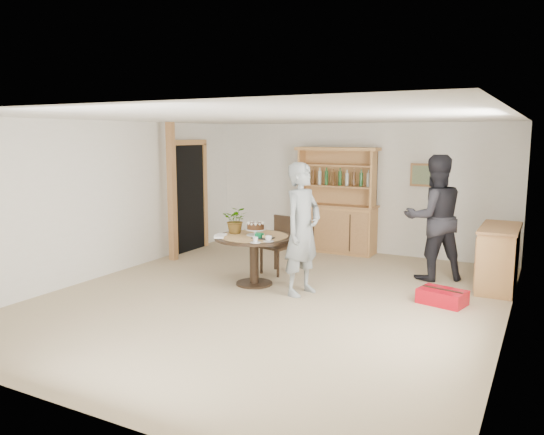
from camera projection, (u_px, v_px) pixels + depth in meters
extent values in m
plane|color=#C6B387|center=(273.00, 298.00, 7.46)|extent=(7.00, 7.00, 0.00)
cube|color=white|center=(357.00, 188.00, 10.33)|extent=(6.00, 0.04, 2.50)
cube|color=white|center=(68.00, 265.00, 4.21)|extent=(6.00, 0.04, 2.50)
cube|color=white|center=(111.00, 198.00, 8.65)|extent=(0.04, 7.00, 2.50)
cube|color=white|center=(512.00, 228.00, 5.88)|extent=(0.04, 7.00, 2.50)
cube|color=white|center=(273.00, 118.00, 7.08)|extent=(6.00, 7.00, 0.04)
cube|color=tan|center=(425.00, 175.00, 9.65)|extent=(0.52, 0.03, 0.42)
cube|color=#59724C|center=(424.00, 175.00, 9.63)|extent=(0.44, 0.02, 0.34)
cube|color=black|center=(188.00, 198.00, 10.40)|extent=(0.10, 0.90, 2.10)
cube|color=tan|center=(173.00, 201.00, 9.96)|extent=(0.12, 0.10, 2.10)
cube|color=tan|center=(204.00, 195.00, 10.83)|extent=(0.12, 0.10, 2.10)
cube|color=tan|center=(188.00, 142.00, 10.23)|extent=(0.12, 1.10, 0.10)
cube|color=tan|center=(172.00, 192.00, 9.56)|extent=(0.12, 0.12, 2.50)
cube|color=tan|center=(337.00, 229.00, 10.36)|extent=(1.50, 0.50, 0.90)
cube|color=tan|center=(337.00, 205.00, 10.29)|extent=(1.56, 0.54, 0.04)
cube|color=tan|center=(339.00, 177.00, 10.29)|extent=(1.50, 0.04, 1.06)
cube|color=tan|center=(302.00, 176.00, 10.50)|extent=(0.04, 0.34, 1.06)
cube|color=tan|center=(374.00, 179.00, 9.82)|extent=(0.04, 0.34, 1.06)
cube|color=tan|center=(336.00, 186.00, 10.19)|extent=(1.44, 0.32, 0.03)
cube|color=tan|center=(337.00, 165.00, 10.12)|extent=(1.44, 0.32, 0.03)
cube|color=tan|center=(337.00, 149.00, 10.08)|extent=(1.62, 0.40, 0.06)
cylinder|color=#194C1E|center=(310.00, 177.00, 10.42)|extent=(0.07, 0.07, 0.28)
cylinder|color=#4C2D14|center=(317.00, 177.00, 10.35)|extent=(0.07, 0.07, 0.28)
cylinder|color=#B2BFB2|center=(325.00, 178.00, 10.27)|extent=(0.07, 0.07, 0.28)
cylinder|color=#194C1E|center=(333.00, 178.00, 10.20)|extent=(0.07, 0.07, 0.28)
cylinder|color=#4C2D14|center=(340.00, 178.00, 10.12)|extent=(0.07, 0.07, 0.28)
cylinder|color=#B2BFB2|center=(348.00, 179.00, 10.05)|extent=(0.07, 0.07, 0.28)
cylinder|color=#194C1E|center=(357.00, 179.00, 9.98)|extent=(0.07, 0.07, 0.28)
cylinder|color=#4C2D14|center=(365.00, 179.00, 9.90)|extent=(0.07, 0.07, 0.28)
cube|color=tan|center=(498.00, 259.00, 7.87)|extent=(0.50, 1.20, 0.90)
cube|color=tan|center=(501.00, 228.00, 7.80)|extent=(0.54, 1.26, 0.04)
cylinder|color=black|center=(254.00, 238.00, 8.03)|extent=(1.20, 1.20, 0.04)
cylinder|color=black|center=(254.00, 261.00, 8.09)|extent=(0.14, 0.14, 0.70)
cylinder|color=black|center=(254.00, 283.00, 8.14)|extent=(0.56, 0.56, 0.03)
cylinder|color=tan|center=(254.00, 236.00, 8.03)|extent=(1.04, 1.04, 0.01)
cube|color=black|center=(277.00, 247.00, 8.73)|extent=(0.50, 0.50, 0.04)
cube|color=black|center=(284.00, 230.00, 8.84)|extent=(0.42, 0.12, 0.46)
cube|color=black|center=(284.00, 217.00, 8.80)|extent=(0.42, 0.13, 0.05)
cube|color=black|center=(261.00, 261.00, 8.75)|extent=(0.03, 0.04, 0.44)
cube|color=black|center=(278.00, 264.00, 8.52)|extent=(0.04, 0.04, 0.44)
cube|color=black|center=(275.00, 257.00, 9.02)|extent=(0.03, 0.04, 0.44)
cube|color=black|center=(292.00, 260.00, 8.79)|extent=(0.04, 0.04, 0.44)
cylinder|color=white|center=(256.00, 235.00, 8.07)|extent=(0.28, 0.28, 0.01)
cylinder|color=white|center=(256.00, 232.00, 8.07)|extent=(0.05, 0.05, 0.08)
cylinder|color=white|center=(256.00, 229.00, 8.06)|extent=(0.30, 0.30, 0.01)
cylinder|color=#3F2512|center=(256.00, 226.00, 8.05)|extent=(0.26, 0.26, 0.09)
cylinder|color=white|center=(256.00, 223.00, 8.04)|extent=(0.08, 0.08, 0.01)
sphere|color=white|center=(262.00, 224.00, 7.99)|extent=(0.04, 0.04, 0.04)
sphere|color=white|center=(263.00, 223.00, 8.05)|extent=(0.04, 0.04, 0.04)
sphere|color=white|center=(262.00, 223.00, 8.11)|extent=(0.04, 0.04, 0.04)
sphere|color=white|center=(259.00, 222.00, 8.15)|extent=(0.04, 0.04, 0.04)
sphere|color=white|center=(256.00, 222.00, 8.16)|extent=(0.04, 0.04, 0.04)
sphere|color=white|center=(252.00, 222.00, 8.14)|extent=(0.04, 0.04, 0.04)
sphere|color=white|center=(249.00, 223.00, 8.10)|extent=(0.04, 0.04, 0.04)
sphere|color=white|center=(248.00, 223.00, 8.04)|extent=(0.04, 0.04, 0.04)
sphere|color=white|center=(249.00, 224.00, 7.98)|extent=(0.04, 0.04, 0.04)
sphere|color=white|center=(252.00, 224.00, 7.94)|extent=(0.04, 0.04, 0.04)
sphere|color=white|center=(256.00, 225.00, 7.93)|extent=(0.04, 0.04, 0.04)
sphere|color=white|center=(260.00, 224.00, 7.94)|extent=(0.04, 0.04, 0.04)
imported|color=#3F7233|center=(236.00, 220.00, 8.20)|extent=(0.47, 0.44, 0.42)
cube|color=black|center=(263.00, 238.00, 7.82)|extent=(0.30, 0.20, 0.01)
cube|color=#0C733D|center=(259.00, 235.00, 7.84)|extent=(0.10, 0.10, 0.06)
cube|color=#0C733D|center=(259.00, 233.00, 7.84)|extent=(0.11, 0.02, 0.01)
cylinder|color=silver|center=(268.00, 241.00, 7.60)|extent=(0.15, 0.15, 0.01)
imported|color=silver|center=(268.00, 238.00, 7.59)|extent=(0.10, 0.10, 0.08)
cylinder|color=silver|center=(255.00, 242.00, 7.51)|extent=(0.15, 0.15, 0.01)
imported|color=silver|center=(255.00, 240.00, 7.50)|extent=(0.08, 0.08, 0.07)
cube|color=white|center=(222.00, 234.00, 8.06)|extent=(0.14, 0.08, 0.03)
cube|color=white|center=(219.00, 236.00, 7.94)|extent=(0.16, 0.11, 0.03)
cube|color=white|center=(219.00, 237.00, 7.83)|extent=(0.16, 0.14, 0.03)
imported|color=gray|center=(302.00, 229.00, 7.52)|extent=(0.59, 0.77, 1.89)
imported|color=black|center=(434.00, 218.00, 8.31)|extent=(1.21, 1.16, 1.97)
cube|color=red|center=(442.00, 297.00, 7.18)|extent=(0.68, 0.53, 0.20)
cube|color=black|center=(443.00, 289.00, 7.17)|extent=(0.55, 0.17, 0.01)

